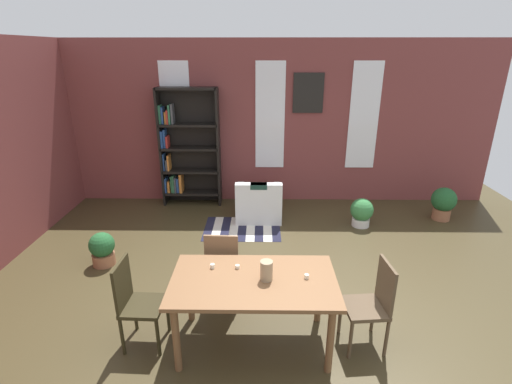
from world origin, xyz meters
TOP-DOWN VIEW (x-y plane):
  - ground_plane at (0.00, 0.00)m, footprint 9.82×9.82m
  - back_wall_brick at (0.00, 3.61)m, footprint 8.56×0.12m
  - window_pane_0 at (-1.76, 3.54)m, footprint 0.55×0.02m
  - window_pane_1 at (0.00, 3.54)m, footprint 0.55×0.02m
  - window_pane_2 at (1.76, 3.54)m, footprint 0.55×0.02m
  - dining_table at (-0.24, -0.47)m, footprint 1.62×0.92m
  - vase_on_table at (-0.12, -0.47)m, footprint 0.12×0.12m
  - tealight_candle_0 at (-0.41, -0.28)m, footprint 0.04×0.04m
  - tealight_candle_1 at (-0.66, -0.28)m, footprint 0.04×0.04m
  - tealight_candle_2 at (0.28, -0.45)m, footprint 0.04×0.04m
  - dining_chair_head_right at (0.95, -0.47)m, footprint 0.43×0.43m
  - dining_chair_far_left at (-0.61, 0.21)m, footprint 0.42×0.42m
  - dining_chair_head_left at (-1.42, -0.47)m, footprint 0.41×0.41m
  - bookshelf_tall at (-1.60, 3.36)m, footprint 1.12×0.32m
  - armchair_white at (-0.20, 2.65)m, footprint 0.80×0.81m
  - potted_plant_by_shelf at (1.56, 2.34)m, footprint 0.39×0.39m
  - potted_plant_corner at (-2.40, 1.04)m, footprint 0.35×0.35m
  - potted_plant_window at (3.08, 2.63)m, footprint 0.43×0.43m
  - striped_rug at (-0.48, 2.19)m, footprint 1.29×0.93m
  - framed_picture at (0.70, 3.53)m, footprint 0.56×0.03m

SIDE VIEW (x-z plane):
  - ground_plane at x=0.00m, z-range 0.00..0.00m
  - striped_rug at x=-0.48m, z-range 0.00..0.01m
  - potted_plant_corner at x=-2.40m, z-range 0.01..0.49m
  - potted_plant_by_shelf at x=1.56m, z-range 0.01..0.51m
  - armchair_white at x=-0.20m, z-range -0.10..0.65m
  - potted_plant_window at x=3.08m, z-range 0.03..0.62m
  - dining_chair_head_right at x=0.95m, z-range 0.04..0.99m
  - dining_chair_far_left at x=-0.61m, z-range 0.04..0.99m
  - dining_chair_head_left at x=-1.42m, z-range 0.04..0.99m
  - dining_table at x=-0.24m, z-range 0.29..1.07m
  - tealight_candle_0 at x=-0.41m, z-range 0.77..0.81m
  - tealight_candle_2 at x=0.28m, z-range 0.77..0.82m
  - tealight_candle_1 at x=-0.66m, z-range 0.77..0.82m
  - vase_on_table at x=-0.12m, z-range 0.77..0.98m
  - bookshelf_tall at x=-1.60m, z-range -0.01..2.22m
  - back_wall_brick at x=0.00m, z-range 0.00..3.06m
  - window_pane_0 at x=-1.76m, z-range 0.69..2.68m
  - window_pane_1 at x=0.00m, z-range 0.69..2.68m
  - window_pane_2 at x=1.76m, z-range 0.69..2.68m
  - framed_picture at x=0.70m, z-range 1.76..2.48m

